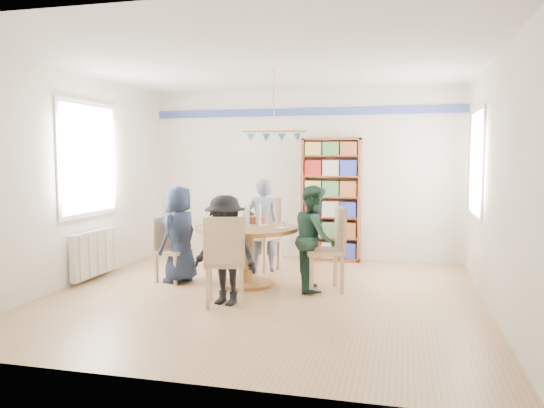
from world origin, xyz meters
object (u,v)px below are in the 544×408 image
(chair_left, at_px, (168,246))
(person_near, at_px, (225,250))
(chair_right, at_px, (331,245))
(dining_table, at_px, (247,242))
(person_far, at_px, (263,225))
(chair_near, at_px, (225,257))
(person_right, at_px, (315,238))
(chair_far, at_px, (264,230))
(bookshelf, at_px, (331,201))
(person_left, at_px, (179,234))
(radiator, at_px, (95,253))

(chair_left, distance_m, person_near, 1.40)
(chair_left, height_order, chair_right, chair_right)
(chair_left, bearing_deg, dining_table, 2.11)
(chair_right, bearing_deg, dining_table, 179.20)
(person_far, xyz_separation_m, person_near, (0.04, -1.76, -0.05))
(dining_table, relative_size, chair_near, 1.31)
(person_right, bearing_deg, person_near, 122.76)
(person_right, xyz_separation_m, person_near, (-0.85, -0.86, -0.04))
(chair_left, height_order, person_far, person_far)
(dining_table, bearing_deg, chair_far, 91.73)
(dining_table, xyz_separation_m, person_near, (0.02, -0.91, 0.05))
(chair_right, bearing_deg, bookshelf, 97.61)
(chair_left, height_order, person_near, person_near)
(person_left, bearing_deg, chair_near, 61.35)
(dining_table, distance_m, chair_near, 1.01)
(chair_right, xyz_separation_m, person_left, (-1.97, -0.03, 0.07))
(chair_right, height_order, bookshelf, bookshelf)
(dining_table, height_order, chair_left, chair_left)
(chair_near, relative_size, person_right, 0.77)
(chair_far, height_order, bookshelf, bookshelf)
(chair_near, bearing_deg, dining_table, 92.83)
(chair_left, bearing_deg, chair_right, 0.65)
(person_left, distance_m, person_right, 1.78)
(radiator, bearing_deg, chair_near, -21.94)
(chair_left, height_order, bookshelf, bookshelf)
(person_right, relative_size, person_near, 1.06)
(person_left, bearing_deg, chair_right, 107.41)
(chair_near, distance_m, person_near, 0.12)
(chair_far, relative_size, person_near, 0.86)
(person_left, xyz_separation_m, person_far, (0.88, 0.90, 0.03))
(dining_table, xyz_separation_m, chair_far, (-0.03, 0.98, 0.02))
(dining_table, distance_m, person_left, 0.91)
(chair_left, relative_size, person_left, 0.67)
(dining_table, height_order, chair_far, chair_far)
(chair_right, relative_size, person_near, 0.84)
(radiator, xyz_separation_m, dining_table, (2.08, 0.15, 0.21))
(person_right, bearing_deg, chair_right, -92.63)
(chair_near, xyz_separation_m, person_left, (-0.95, 0.95, 0.08))
(chair_right, relative_size, person_far, 0.77)
(radiator, height_order, chair_far, chair_far)
(chair_left, distance_m, chair_far, 1.46)
(person_far, bearing_deg, dining_table, 74.56)
(chair_right, distance_m, person_far, 1.40)
(chair_near, height_order, person_left, person_left)
(person_left, relative_size, person_far, 0.95)
(person_far, bearing_deg, chair_right, 124.56)
(chair_far, distance_m, person_right, 1.37)
(chair_left, bearing_deg, person_far, 40.61)
(chair_left, distance_m, person_far, 1.39)
(chair_left, bearing_deg, radiator, -173.88)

